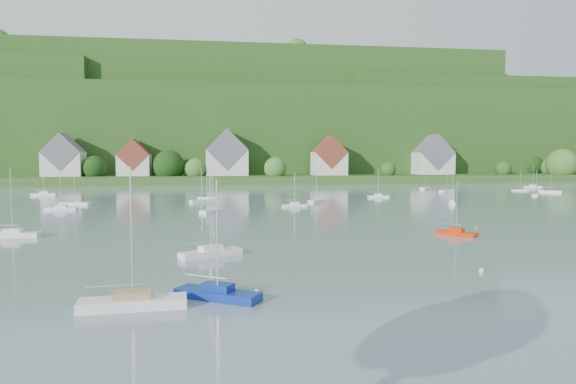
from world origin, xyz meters
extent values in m
cube|color=#264B1C|center=(0.00, 200.00, 1.50)|extent=(600.00, 60.00, 3.00)
cube|color=#1C4114|center=(0.00, 275.00, 20.00)|extent=(620.00, 160.00, 40.00)
cube|color=#1C4114|center=(10.00, 270.00, 28.00)|extent=(240.00, 130.00, 60.00)
cube|color=#1C4114|center=(160.00, 255.00, 22.00)|extent=(200.00, 110.00, 48.00)
sphere|color=#376726|center=(141.50, 180.22, 7.19)|extent=(12.88, 12.88, 12.88)
sphere|color=black|center=(139.35, 197.94, 6.40)|extent=(10.46, 10.46, 10.46)
sphere|color=#264F17|center=(118.43, 184.90, 5.10)|extent=(6.45, 6.45, 6.45)
sphere|color=black|center=(152.01, 194.00, 6.47)|extent=(10.68, 10.68, 10.68)
sphere|color=#376726|center=(-6.80, 183.88, 5.66)|extent=(8.19, 8.19, 8.19)
sphere|color=#376726|center=(153.96, 190.35, 6.41)|extent=(10.50, 10.50, 10.50)
sphere|color=#376726|center=(-51.96, 186.07, 5.11)|extent=(6.49, 6.49, 6.49)
sphere|color=#376726|center=(46.85, 192.08, 6.95)|extent=(12.16, 12.16, 12.16)
sphere|color=#376726|center=(22.99, 179.93, 5.84)|extent=(8.73, 8.73, 8.73)
sphere|color=black|center=(-43.87, 185.86, 6.03)|extent=(9.32, 9.32, 9.32)
sphere|color=#264F17|center=(67.84, 181.69, 5.03)|extent=(6.24, 6.24, 6.24)
sphere|color=black|center=(89.43, 194.54, 5.65)|extent=(8.16, 8.16, 8.16)
sphere|color=#376726|center=(144.77, 192.32, 5.63)|extent=(8.09, 8.09, 8.09)
sphere|color=black|center=(-17.00, 186.36, 6.87)|extent=(11.92, 11.92, 11.92)
sphere|color=#264F17|center=(-84.27, 263.14, 51.80)|extent=(10.29, 10.29, 10.29)
sphere|color=black|center=(-68.16, 251.39, 51.26)|extent=(7.18, 7.18, 7.18)
sphere|color=#264F17|center=(39.50, 255.03, 60.25)|extent=(12.83, 12.83, 12.83)
sphere|color=#376726|center=(-39.93, 242.18, 59.43)|extent=(8.18, 8.18, 8.18)
sphere|color=#264F17|center=(1.11, 279.65, 60.23)|extent=(12.73, 12.73, 12.73)
sphere|color=#264F17|center=(83.40, 244.53, 60.01)|extent=(11.50, 11.50, 11.50)
sphere|color=#264F17|center=(60.71, 274.89, 60.56)|extent=(14.65, 14.65, 14.65)
sphere|color=#376726|center=(39.25, 231.29, 60.09)|extent=(11.95, 11.95, 11.95)
sphere|color=#264F17|center=(119.44, 238.58, 59.71)|extent=(9.76, 9.76, 9.76)
sphere|color=#376726|center=(-47.14, 274.29, 59.24)|extent=(7.07, 7.07, 7.07)
sphere|color=black|center=(-3.47, 243.31, 59.44)|extent=(8.21, 8.21, 8.21)
sphere|color=#376726|center=(-22.82, 267.10, 60.14)|extent=(12.24, 12.24, 12.24)
sphere|color=#376726|center=(114.51, 242.98, 59.58)|extent=(9.00, 9.00, 9.00)
sphere|color=#264F17|center=(101.03, 257.97, 59.41)|extent=(8.03, 8.03, 8.03)
sphere|color=#376726|center=(176.64, 258.30, 47.67)|extent=(9.52, 9.52, 9.52)
sphere|color=#376726|center=(100.48, 258.36, 48.62)|extent=(14.97, 14.97, 14.97)
sphere|color=black|center=(161.92, 228.86, 47.32)|extent=(7.52, 7.52, 7.52)
sphere|color=#264F17|center=(78.67, 255.82, 47.71)|extent=(9.78, 9.78, 9.78)
sphere|color=#264F17|center=(119.68, 254.71, 48.10)|extent=(12.02, 12.02, 12.02)
sphere|color=black|center=(137.90, 236.02, 48.02)|extent=(11.57, 11.57, 11.57)
sphere|color=#264F17|center=(122.43, 222.73, 48.21)|extent=(12.65, 12.65, 12.65)
sphere|color=#376726|center=(142.64, 228.37, 47.45)|extent=(8.28, 8.28, 8.28)
sphere|color=black|center=(167.90, 264.31, 47.31)|extent=(7.47, 7.47, 7.47)
sphere|color=#376726|center=(99.14, 247.22, 47.66)|extent=(9.48, 9.48, 9.48)
sphere|color=black|center=(189.44, 271.22, 41.48)|extent=(8.43, 8.43, 8.43)
sphere|color=#264F17|center=(-39.98, 262.14, 42.10)|extent=(12.01, 12.01, 12.01)
sphere|color=black|center=(182.06, 244.68, 42.37)|extent=(13.54, 13.54, 13.54)
sphere|color=black|center=(118.67, 252.35, 42.64)|extent=(15.08, 15.08, 15.08)
sphere|color=#376726|center=(108.41, 268.02, 42.80)|extent=(15.99, 15.99, 15.99)
sphere|color=black|center=(-3.70, 272.21, 42.75)|extent=(15.72, 15.72, 15.72)
sphere|color=#376726|center=(218.40, 301.50, 42.48)|extent=(14.17, 14.17, 14.17)
sphere|color=#264F17|center=(10.88, 267.92, 41.84)|extent=(10.54, 10.54, 10.54)
cube|color=silver|center=(-55.00, 187.00, 7.50)|extent=(14.00, 10.00, 9.00)
cube|color=slate|center=(-55.00, 187.00, 12.00)|extent=(14.00, 10.40, 14.00)
cube|color=silver|center=(-30.00, 189.00, 7.00)|extent=(12.00, 9.00, 8.00)
cube|color=brown|center=(-30.00, 189.00, 11.00)|extent=(12.00, 9.36, 12.00)
cube|color=silver|center=(5.00, 188.00, 8.00)|extent=(16.00, 11.00, 10.00)
cube|color=slate|center=(5.00, 188.00, 13.00)|extent=(16.00, 11.44, 16.00)
cube|color=silver|center=(45.00, 186.00, 7.50)|extent=(13.00, 10.00, 9.00)
cube|color=brown|center=(45.00, 186.00, 12.00)|extent=(13.00, 10.40, 13.00)
cube|color=silver|center=(90.00, 190.00, 7.50)|extent=(15.00, 10.00, 9.00)
cube|color=slate|center=(90.00, 190.00, 12.00)|extent=(15.00, 10.40, 15.00)
cube|color=navy|center=(0.43, 22.81, 0.31)|extent=(6.27, 4.80, 0.63)
cube|color=navy|center=(0.43, 22.81, 0.88)|extent=(2.52, 2.20, 0.50)
cylinder|color=silver|center=(0.43, 22.81, 4.56)|extent=(0.10, 0.10, 7.86)
cylinder|color=silver|center=(-0.37, 23.30, 1.53)|extent=(2.98, 1.88, 0.08)
cube|color=white|center=(-5.15, 21.30, 0.35)|extent=(7.10, 2.43, 0.70)
cube|color=tan|center=(-5.15, 21.30, 0.95)|extent=(2.53, 1.53, 0.50)
cylinder|color=silver|center=(-5.15, 21.30, 5.06)|extent=(0.10, 0.10, 8.73)
cylinder|color=silver|center=(-6.20, 21.22, 1.60)|extent=(3.84, 0.34, 0.08)
cube|color=white|center=(-0.17, 38.72, 0.32)|extent=(6.52, 4.62, 0.64)
cube|color=white|center=(-0.17, 38.72, 0.89)|extent=(2.58, 2.17, 0.50)
cylinder|color=silver|center=(-0.17, 38.72, 4.66)|extent=(0.10, 0.10, 8.03)
cylinder|color=silver|center=(-1.02, 38.27, 1.54)|extent=(3.16, 1.74, 0.08)
cube|color=red|center=(30.92, 48.44, 0.26)|extent=(4.38, 4.97, 0.52)
cube|color=red|center=(30.92, 48.44, 0.77)|extent=(1.93, 2.06, 0.50)
cylinder|color=silver|center=(30.92, 48.44, 3.77)|extent=(0.10, 0.10, 6.50)
cylinder|color=silver|center=(30.44, 49.04, 1.42)|extent=(1.85, 2.28, 0.08)
cube|color=white|center=(-24.85, 54.74, 0.32)|extent=(6.41, 1.88, 0.64)
cube|color=white|center=(-24.85, 54.74, 0.89)|extent=(2.25, 1.28, 0.50)
cylinder|color=silver|center=(-24.85, 54.74, 4.63)|extent=(0.10, 0.10, 7.99)
cylinder|color=silver|center=(-25.81, 54.75, 1.54)|extent=(3.52, 0.13, 0.08)
sphere|color=white|center=(3.27, 23.95, 0.00)|extent=(0.42, 0.42, 0.42)
sphere|color=orange|center=(37.00, 54.58, 0.00)|extent=(0.39, 0.39, 0.39)
sphere|color=orange|center=(-22.68, 58.91, 0.00)|extent=(0.42, 0.42, 0.42)
sphere|color=white|center=(23.31, 28.15, 0.00)|extent=(0.48, 0.48, 0.48)
cube|color=white|center=(104.42, 143.44, 0.29)|extent=(5.88, 2.41, 0.57)
cube|color=white|center=(104.42, 143.44, 0.82)|extent=(2.14, 1.40, 0.50)
cylinder|color=silver|center=(104.42, 143.44, 4.14)|extent=(0.10, 0.10, 7.14)
cylinder|color=silver|center=(103.57, 143.56, 1.47)|extent=(3.12, 0.53, 0.08)
cube|color=white|center=(-0.11, 80.54, 0.30)|extent=(4.96, 5.70, 0.59)
cylinder|color=silver|center=(-0.11, 80.54, 4.30)|extent=(0.10, 0.10, 7.42)
cylinder|color=silver|center=(-0.66, 79.83, 1.49)|extent=(2.07, 2.62, 0.08)
cube|color=white|center=(90.32, 128.33, 0.24)|extent=(4.88, 1.90, 0.48)
cylinder|color=silver|center=(90.32, 128.33, 3.45)|extent=(0.10, 0.10, 5.95)
cylinder|color=silver|center=(89.62, 128.42, 1.38)|extent=(2.61, 0.40, 0.08)
cube|color=white|center=(-43.95, 128.41, 0.32)|extent=(6.60, 2.43, 0.65)
cube|color=white|center=(-43.95, 128.41, 0.90)|extent=(2.37, 1.48, 0.50)
cylinder|color=silver|center=(-43.95, 128.41, 4.68)|extent=(0.10, 0.10, 8.06)
cylinder|color=silver|center=(-44.91, 128.51, 1.55)|extent=(3.54, 0.43, 0.08)
cube|color=white|center=(65.95, 140.41, 0.31)|extent=(5.52, 5.58, 0.61)
cylinder|color=silver|center=(65.95, 140.41, 4.45)|extent=(0.10, 0.10, 7.67)
cylinder|color=silver|center=(65.31, 139.75, 1.51)|extent=(2.42, 2.46, 0.08)
cube|color=white|center=(49.98, 89.10, 0.23)|extent=(3.21, 4.80, 0.47)
cube|color=white|center=(49.98, 89.10, 0.72)|extent=(1.54, 1.88, 0.50)
cylinder|color=silver|center=(49.98, 89.10, 3.40)|extent=(0.10, 0.10, 5.86)
cylinder|color=silver|center=(49.67, 88.47, 1.37)|extent=(1.19, 2.36, 0.08)
cube|color=white|center=(-2.64, 102.64, 0.28)|extent=(5.53, 4.35, 0.56)
cylinder|color=silver|center=(-2.64, 102.64, 4.05)|extent=(0.10, 0.10, 6.98)
cylinder|color=silver|center=(-3.34, 102.19, 1.46)|extent=(2.62, 1.74, 0.08)
cube|color=white|center=(16.27, 89.34, 0.26)|extent=(5.27, 2.11, 0.51)
cube|color=white|center=(16.27, 89.34, 0.76)|extent=(1.91, 1.24, 0.50)
cylinder|color=silver|center=(16.27, 89.34, 3.72)|extent=(0.10, 0.10, 6.41)
cylinder|color=silver|center=(15.50, 89.24, 1.41)|extent=(2.80, 0.46, 0.08)
cube|color=white|center=(-28.94, 99.64, 0.31)|extent=(6.31, 2.68, 0.61)
cylinder|color=silver|center=(-28.94, 99.64, 4.43)|extent=(0.10, 0.10, 7.64)
cylinder|color=silver|center=(-29.85, 99.79, 1.51)|extent=(3.33, 0.62, 0.08)
cube|color=white|center=(-28.61, 88.72, 0.29)|extent=(5.95, 2.00, 0.59)
cube|color=white|center=(-28.61, 88.72, 0.84)|extent=(2.12, 1.27, 0.50)
cylinder|color=silver|center=(-28.61, 88.72, 4.24)|extent=(0.10, 0.10, 7.32)
cylinder|color=silver|center=(-29.49, 88.77, 1.49)|extent=(3.22, 0.28, 0.08)
cube|color=white|center=(66.87, 127.53, 0.28)|extent=(5.68, 4.37, 0.57)
cylinder|color=silver|center=(66.87, 127.53, 4.13)|extent=(0.10, 0.10, 7.12)
cylinder|color=silver|center=(66.15, 127.07, 1.47)|extent=(2.70, 1.72, 0.08)
cube|color=white|center=(94.41, 120.28, 0.30)|extent=(5.58, 5.30, 0.60)
cylinder|color=silver|center=(94.41, 120.28, 4.36)|extent=(0.10, 0.10, 7.52)
cylinder|color=silver|center=(93.75, 120.89, 1.50)|extent=(2.50, 2.29, 0.08)
cube|color=white|center=(40.42, 109.60, 0.26)|extent=(5.29, 1.87, 0.52)
cube|color=white|center=(40.42, 109.60, 0.77)|extent=(1.89, 1.16, 0.50)
cylinder|color=silver|center=(40.42, 109.60, 3.76)|extent=(0.10, 0.10, 6.48)
cylinder|color=silver|center=(39.64, 109.67, 1.42)|extent=(2.85, 0.31, 0.08)
cube|color=white|center=(83.68, 110.71, 0.25)|extent=(4.35, 4.67, 0.50)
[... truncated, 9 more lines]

